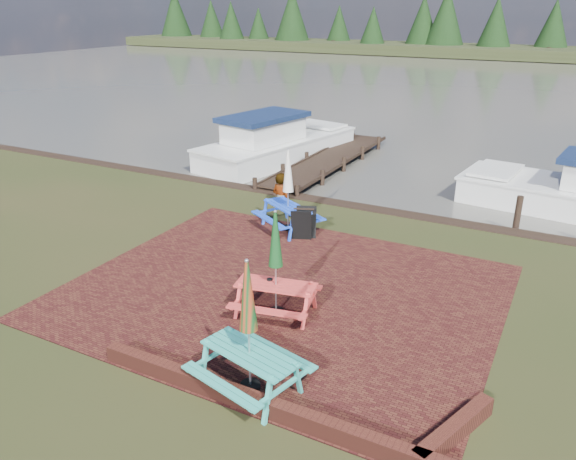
{
  "coord_description": "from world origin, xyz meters",
  "views": [
    {
      "loc": [
        5.16,
        -8.56,
        5.85
      ],
      "look_at": [
        -0.43,
        2.06,
        1.0
      ],
      "focal_mm": 35.0,
      "sensor_mm": 36.0,
      "label": 1
    }
  ],
  "objects_px": {
    "picnic_table_blue": "(288,202)",
    "person": "(281,174)",
    "boat_jetty": "(276,145)",
    "chalkboard": "(304,224)",
    "picnic_table_red": "(276,280)",
    "picnic_table_teal": "(249,346)",
    "jetty": "(328,160)"
  },
  "relations": [
    {
      "from": "chalkboard",
      "to": "picnic_table_blue",
      "type": "bearing_deg",
      "value": 126.42
    },
    {
      "from": "jetty",
      "to": "chalkboard",
      "type": "bearing_deg",
      "value": -70.74
    },
    {
      "from": "picnic_table_blue",
      "to": "chalkboard",
      "type": "distance_m",
      "value": 0.89
    },
    {
      "from": "person",
      "to": "picnic_table_red",
      "type": "bearing_deg",
      "value": 130.52
    },
    {
      "from": "picnic_table_blue",
      "to": "boat_jetty",
      "type": "distance_m",
      "value": 8.18
    },
    {
      "from": "picnic_table_red",
      "to": "picnic_table_teal",
      "type": "bearing_deg",
      "value": -82.35
    },
    {
      "from": "picnic_table_blue",
      "to": "person",
      "type": "distance_m",
      "value": 2.32
    },
    {
      "from": "picnic_table_teal",
      "to": "boat_jetty",
      "type": "relative_size",
      "value": 0.29
    },
    {
      "from": "picnic_table_red",
      "to": "chalkboard",
      "type": "height_order",
      "value": "picnic_table_red"
    },
    {
      "from": "picnic_table_red",
      "to": "person",
      "type": "relative_size",
      "value": 1.17
    },
    {
      "from": "picnic_table_teal",
      "to": "picnic_table_red",
      "type": "distance_m",
      "value": 2.41
    },
    {
      "from": "boat_jetty",
      "to": "person",
      "type": "distance_m",
      "value": 5.89
    },
    {
      "from": "picnic_table_teal",
      "to": "picnic_table_red",
      "type": "bearing_deg",
      "value": 122.65
    },
    {
      "from": "picnic_table_blue",
      "to": "boat_jetty",
      "type": "height_order",
      "value": "picnic_table_blue"
    },
    {
      "from": "jetty",
      "to": "picnic_table_red",
      "type": "bearing_deg",
      "value": -71.1
    },
    {
      "from": "picnic_table_blue",
      "to": "picnic_table_teal",
      "type": "bearing_deg",
      "value": -36.51
    },
    {
      "from": "picnic_table_blue",
      "to": "person",
      "type": "xyz_separation_m",
      "value": [
        -1.26,
        1.94,
        0.15
      ]
    },
    {
      "from": "picnic_table_blue",
      "to": "picnic_table_red",
      "type": "bearing_deg",
      "value": -34.48
    },
    {
      "from": "chalkboard",
      "to": "jetty",
      "type": "height_order",
      "value": "chalkboard"
    },
    {
      "from": "picnic_table_teal",
      "to": "boat_jetty",
      "type": "xyz_separation_m",
      "value": [
        -6.97,
        13.45,
        -0.35
      ]
    },
    {
      "from": "person",
      "to": "picnic_table_teal",
      "type": "bearing_deg",
      "value": 128.27
    },
    {
      "from": "boat_jetty",
      "to": "person",
      "type": "xyz_separation_m",
      "value": [
        3.0,
        -5.04,
        0.49
      ]
    },
    {
      "from": "picnic_table_blue",
      "to": "jetty",
      "type": "relative_size",
      "value": 0.25
    },
    {
      "from": "person",
      "to": "chalkboard",
      "type": "bearing_deg",
      "value": 142.53
    },
    {
      "from": "picnic_table_teal",
      "to": "jetty",
      "type": "distance_m",
      "value": 14.23
    },
    {
      "from": "chalkboard",
      "to": "picnic_table_teal",
      "type": "bearing_deg",
      "value": -93.14
    },
    {
      "from": "picnic_table_red",
      "to": "person",
      "type": "xyz_separation_m",
      "value": [
        -3.19,
        6.13,
        0.17
      ]
    },
    {
      "from": "chalkboard",
      "to": "person",
      "type": "xyz_separation_m",
      "value": [
        -1.96,
        2.37,
        0.5
      ]
    },
    {
      "from": "jetty",
      "to": "person",
      "type": "relative_size",
      "value": 4.8
    },
    {
      "from": "chalkboard",
      "to": "boat_jetty",
      "type": "height_order",
      "value": "boat_jetty"
    },
    {
      "from": "picnic_table_red",
      "to": "chalkboard",
      "type": "xyz_separation_m",
      "value": [
        -1.23,
        3.75,
        -0.33
      ]
    },
    {
      "from": "chalkboard",
      "to": "jetty",
      "type": "relative_size",
      "value": 0.1
    }
  ]
}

